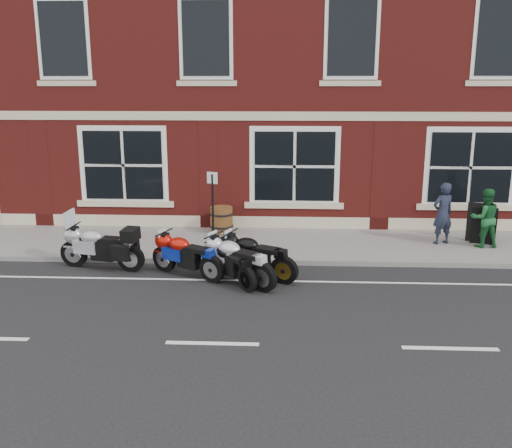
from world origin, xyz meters
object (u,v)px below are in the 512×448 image
(moto_sport_silver, at_px, (237,259))
(barrel_planter, at_px, (221,220))
(moto_sport_black, at_px, (255,255))
(pedestrian_right, at_px, (485,218))
(moto_naked_black, at_px, (231,262))
(pedestrian_left, at_px, (443,213))
(parking_sign, at_px, (213,206))
(moto_sport_red, at_px, (187,254))
(moto_touring_silver, at_px, (99,245))
(a_board_sign, at_px, (481,224))

(moto_sport_silver, relative_size, barrel_planter, 2.34)
(moto_sport_black, bearing_deg, pedestrian_right, -39.81)
(barrel_planter, bearing_deg, moto_sport_silver, -78.89)
(moto_sport_silver, distance_m, moto_naked_black, 0.16)
(pedestrian_left, bearing_deg, parking_sign, -12.78)
(moto_sport_silver, distance_m, pedestrian_right, 6.86)
(moto_sport_red, height_order, moto_naked_black, moto_sport_red)
(moto_sport_black, xyz_separation_m, parking_sign, (-1.14, 1.63, 0.76))
(moto_naked_black, xyz_separation_m, pedestrian_right, (6.40, 2.77, 0.42))
(pedestrian_left, bearing_deg, moto_touring_silver, -8.25)
(moto_naked_black, height_order, a_board_sign, a_board_sign)
(a_board_sign, distance_m, barrel_planter, 7.10)
(parking_sign, bearing_deg, moto_sport_silver, -46.23)
(moto_touring_silver, xyz_separation_m, pedestrian_right, (9.60, 1.93, 0.32))
(moto_touring_silver, height_order, pedestrian_left, pedestrian_left)
(moto_touring_silver, distance_m, pedestrian_left, 8.85)
(moto_sport_black, distance_m, moto_naked_black, 0.63)
(moto_sport_red, height_order, parking_sign, parking_sign)
(moto_sport_red, xyz_separation_m, a_board_sign, (7.48, 2.70, 0.12))
(moto_touring_silver, distance_m, moto_sport_silver, 3.45)
(parking_sign, bearing_deg, moto_sport_red, -81.95)
(pedestrian_left, bearing_deg, moto_sport_red, -0.31)
(moto_naked_black, bearing_deg, pedestrian_right, -14.73)
(moto_sport_silver, bearing_deg, moto_sport_black, -6.49)
(moto_sport_black, relative_size, parking_sign, 0.93)
(moto_sport_red, height_order, pedestrian_right, pedestrian_right)
(barrel_planter, bearing_deg, moto_touring_silver, -130.26)
(pedestrian_right, distance_m, parking_sign, 7.08)
(moto_touring_silver, xyz_separation_m, pedestrian_left, (8.57, 2.17, 0.37))
(moto_sport_red, distance_m, moto_sport_black, 1.56)
(moto_sport_red, relative_size, moto_sport_black, 0.95)
(moto_touring_silver, height_order, moto_naked_black, moto_touring_silver)
(a_board_sign, bearing_deg, parking_sign, -152.86)
(moto_sport_red, relative_size, moto_sport_silver, 1.03)
(moto_naked_black, distance_m, barrel_planter, 3.93)
(pedestrian_right, xyz_separation_m, a_board_sign, (0.04, 0.33, -0.25))
(moto_sport_black, bearing_deg, moto_sport_silver, 163.40)
(moto_touring_silver, distance_m, moto_naked_black, 3.31)
(pedestrian_right, bearing_deg, moto_touring_silver, 6.76)
(barrel_planter, distance_m, parking_sign, 2.06)
(moto_naked_black, height_order, barrel_planter, barrel_planter)
(moto_sport_red, bearing_deg, moto_sport_silver, -78.87)
(moto_touring_silver, distance_m, moto_sport_black, 3.75)
(moto_sport_black, xyz_separation_m, pedestrian_right, (5.88, 2.41, 0.35))
(moto_sport_red, relative_size, pedestrian_left, 1.10)
(barrel_planter, bearing_deg, pedestrian_right, -9.02)
(pedestrian_right, height_order, barrel_planter, pedestrian_right)
(pedestrian_left, height_order, pedestrian_right, pedestrian_left)
(moto_naked_black, bearing_deg, moto_sport_black, -3.12)
(pedestrian_left, bearing_deg, pedestrian_right, 144.12)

